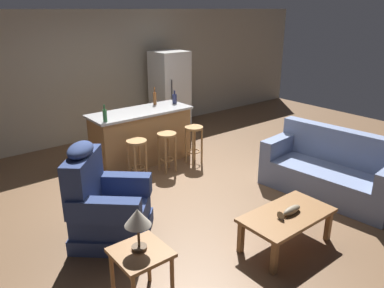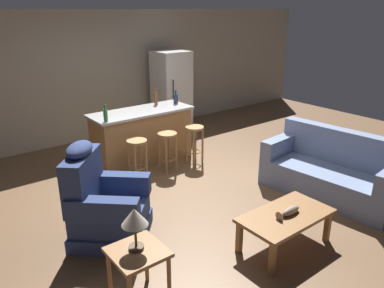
% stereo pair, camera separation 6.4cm
% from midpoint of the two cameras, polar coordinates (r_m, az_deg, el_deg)
% --- Properties ---
extents(ground_plane, '(12.00, 12.00, 0.00)m').
position_cam_midpoint_polar(ground_plane, '(5.82, -0.19, -6.66)').
color(ground_plane, brown).
extents(back_wall, '(12.00, 0.05, 2.60)m').
position_cam_midpoint_polar(back_wall, '(8.02, -14.21, 9.96)').
color(back_wall, '#A89E89').
rests_on(back_wall, ground_plane).
extents(coffee_table, '(1.10, 0.60, 0.42)m').
position_cam_midpoint_polar(coffee_table, '(4.47, 14.49, -10.93)').
color(coffee_table, olive).
rests_on(coffee_table, ground_plane).
extents(fish_figurine, '(0.34, 0.10, 0.10)m').
position_cam_midpoint_polar(fish_figurine, '(4.41, 14.93, -9.95)').
color(fish_figurine, '#4C3823').
rests_on(fish_figurine, coffee_table).
extents(couch, '(1.04, 1.98, 0.94)m').
position_cam_midpoint_polar(couch, '(5.89, 20.80, -4.08)').
color(couch, '#707FA3').
rests_on(couch, ground_plane).
extents(recliner_near_lamp, '(1.19, 1.19, 1.20)m').
position_cam_midpoint_polar(recliner_near_lamp, '(4.59, -12.94, -9.05)').
color(recliner_near_lamp, navy).
rests_on(recliner_near_lamp, ground_plane).
extents(end_table, '(0.48, 0.48, 0.56)m').
position_cam_midpoint_polar(end_table, '(3.58, -7.71, -17.07)').
color(end_table, olive).
rests_on(end_table, ground_plane).
extents(table_lamp, '(0.24, 0.24, 0.41)m').
position_cam_midpoint_polar(table_lamp, '(3.38, -8.20, -11.22)').
color(table_lamp, '#4C3823').
rests_on(table_lamp, end_table).
extents(kitchen_island, '(1.80, 0.70, 0.95)m').
position_cam_midpoint_polar(kitchen_island, '(6.68, -7.30, 1.18)').
color(kitchen_island, '#9E7042').
rests_on(kitchen_island, ground_plane).
extents(bar_stool_left, '(0.32, 0.32, 0.68)m').
position_cam_midpoint_polar(bar_stool_left, '(5.95, -8.02, -1.31)').
color(bar_stool_left, '#A87A47').
rests_on(bar_stool_left, ground_plane).
extents(bar_stool_middle, '(0.32, 0.32, 0.68)m').
position_cam_midpoint_polar(bar_stool_middle, '(6.23, -3.46, -0.14)').
color(bar_stool_middle, '#A87A47').
rests_on(bar_stool_middle, ground_plane).
extents(bar_stool_right, '(0.32, 0.32, 0.68)m').
position_cam_midpoint_polar(bar_stool_right, '(6.55, 0.68, 0.92)').
color(bar_stool_right, '#A87A47').
rests_on(bar_stool_right, ground_plane).
extents(refrigerator, '(0.70, 0.69, 1.76)m').
position_cam_midpoint_polar(refrigerator, '(8.32, -2.92, 7.93)').
color(refrigerator, white).
rests_on(refrigerator, ground_plane).
extents(bottle_tall_green, '(0.08, 0.08, 0.24)m').
position_cam_midpoint_polar(bottle_tall_green, '(6.98, -2.24, 6.95)').
color(bottle_tall_green, '#23284C').
rests_on(bottle_tall_green, kitchen_island).
extents(bottle_short_amber, '(0.07, 0.07, 0.27)m').
position_cam_midpoint_polar(bottle_short_amber, '(5.97, -12.75, 4.34)').
color(bottle_short_amber, '#2D6B38').
rests_on(bottle_short_amber, kitchen_island).
extents(bottle_wine_dark, '(0.06, 0.06, 0.32)m').
position_cam_midpoint_polar(bottle_wine_dark, '(6.91, -5.26, 7.00)').
color(bottle_wine_dark, brown).
rests_on(bottle_wine_dark, kitchen_island).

